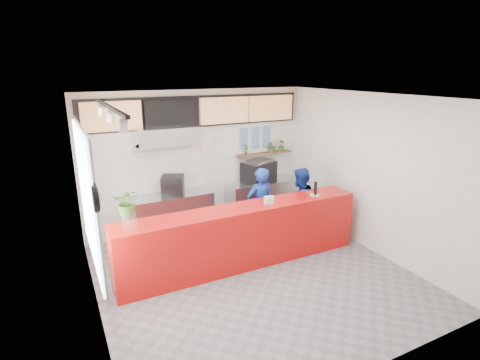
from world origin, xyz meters
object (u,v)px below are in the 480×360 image
object	(u,v)px
service_counter	(243,236)
panini_oven	(173,185)
espresso_machine	(259,172)
staff_right	(299,204)
pepper_mill	(315,188)
staff_center	(260,207)

from	to	relation	value
service_counter	panini_oven	distance (m)	2.01
espresso_machine	staff_right	distance (m)	1.40
pepper_mill	panini_oven	bearing A→B (deg)	139.98
service_counter	panini_oven	world-z (taller)	panini_oven
espresso_machine	staff_center	distance (m)	1.42
panini_oven	espresso_machine	size ratio (longest dim) A/B	0.60
staff_right	pepper_mill	distance (m)	0.72
service_counter	staff_center	xyz separation A→B (m)	(0.69, 0.58, 0.25)
service_counter	staff_center	distance (m)	0.93
espresso_machine	pepper_mill	world-z (taller)	pepper_mill
service_counter	espresso_machine	distance (m)	2.32
pepper_mill	service_counter	bearing A→B (deg)	177.72
espresso_machine	staff_right	xyz separation A→B (m)	(0.20, -1.33, -0.38)
staff_right	espresso_machine	bearing A→B (deg)	-108.55
service_counter	staff_right	distance (m)	1.63
service_counter	espresso_machine	xyz separation A→B (m)	(1.34, 1.80, 0.58)
service_counter	panini_oven	bearing A→B (deg)	111.25
panini_oven	service_counter	bearing A→B (deg)	-45.17
service_counter	staff_right	size ratio (longest dim) A/B	2.99
panini_oven	staff_right	distance (m)	2.63
espresso_machine	staff_center	bearing A→B (deg)	-138.00
espresso_machine	pepper_mill	distance (m)	1.87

